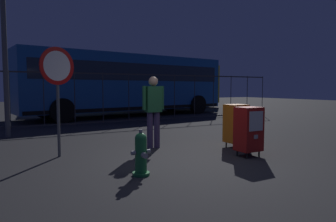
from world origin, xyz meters
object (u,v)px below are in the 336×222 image
(newspaper_box_secondary, at_px, (236,123))
(newspaper_box_primary, at_px, (249,129))
(bus_near, at_px, (127,82))
(pedestrian, at_px, (153,108))
(fire_hydrant, at_px, (141,154))
(stop_sign, at_px, (57,78))
(bus_far, at_px, (144,83))

(newspaper_box_secondary, bearing_deg, newspaper_box_primary, -116.78)
(bus_near, bearing_deg, pedestrian, -115.26)
(newspaper_box_secondary, bearing_deg, fire_hydrant, -160.25)
(stop_sign, bearing_deg, fire_hydrant, -65.73)
(fire_hydrant, bearing_deg, newspaper_box_primary, 4.11)
(newspaper_box_secondary, distance_m, pedestrian, 2.00)
(bus_near, bearing_deg, fire_hydrant, -118.20)
(bus_near, height_order, bus_far, same)
(newspaper_box_secondary, xyz_separation_m, bus_far, (3.81, 13.47, 1.14))
(pedestrian, distance_m, bus_far, 13.82)
(newspaper_box_primary, height_order, bus_near, bus_near)
(bus_far, bearing_deg, stop_sign, -116.52)
(bus_near, xyz_separation_m, bus_far, (3.05, 4.56, 0.00))
(newspaper_box_primary, relative_size, bus_near, 0.09)
(newspaper_box_secondary, xyz_separation_m, pedestrian, (-1.77, 0.85, 0.38))
(fire_hydrant, distance_m, stop_sign, 2.56)
(fire_hydrant, bearing_deg, bus_near, 69.60)
(newspaper_box_primary, xyz_separation_m, newspaper_box_secondary, (0.44, 0.88, 0.00))
(stop_sign, height_order, pedestrian, stop_sign)
(newspaper_box_secondary, xyz_separation_m, bus_near, (0.76, 8.90, 1.14))
(newspaper_box_secondary, height_order, bus_far, bus_far)
(fire_hydrant, height_order, pedestrian, pedestrian)
(fire_hydrant, height_order, bus_far, bus_far)
(newspaper_box_secondary, bearing_deg, bus_far, 74.19)
(newspaper_box_primary, xyz_separation_m, stop_sign, (-3.42, 1.86, 1.03))
(pedestrian, bearing_deg, newspaper_box_primary, -52.39)
(newspaper_box_primary, xyz_separation_m, bus_far, (4.26, 14.34, 1.14))
(bus_near, relative_size, bus_far, 1.01)
(fire_hydrant, xyz_separation_m, pedestrian, (1.17, 1.90, 0.60))
(stop_sign, xyz_separation_m, bus_near, (4.62, 7.92, 0.11))
(newspaper_box_primary, distance_m, newspaper_box_secondary, 0.98)
(newspaper_box_primary, bearing_deg, stop_sign, 151.50)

